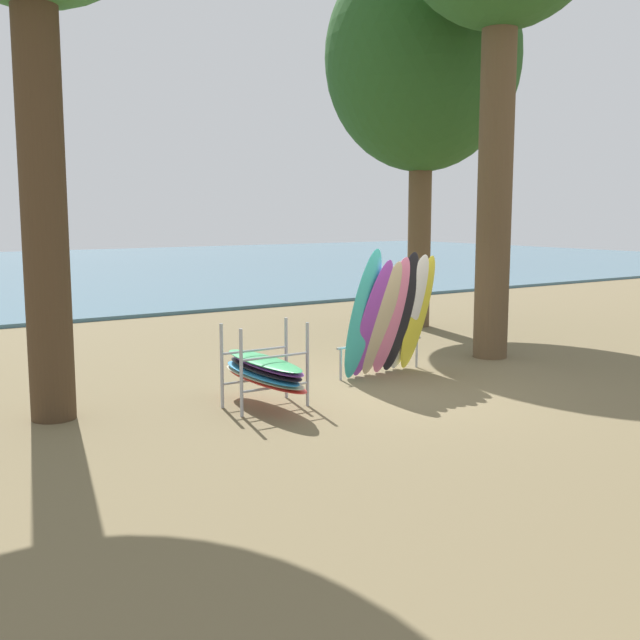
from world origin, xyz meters
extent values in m
plane|color=brown|center=(0.00, 0.00, 0.00)|extent=(80.00, 80.00, 0.00)
cube|color=#477084|center=(0.00, 28.46, 0.05)|extent=(80.00, 36.00, 0.10)
cylinder|color=#42301E|center=(-5.19, 1.29, 3.33)|extent=(0.61, 0.61, 6.66)
cylinder|color=brown|center=(3.24, 1.18, 3.66)|extent=(0.66, 0.66, 7.32)
cylinder|color=brown|center=(4.81, 5.14, 2.51)|extent=(0.57, 0.57, 5.02)
ellipsoid|color=#234C1E|center=(4.81, 5.14, 6.50)|extent=(4.69, 4.69, 5.39)
ellipsoid|color=#38B2AD|center=(-0.22, 0.77, 1.14)|extent=(0.57, 0.79, 2.27)
ellipsoid|color=purple|center=(0.01, 0.80, 1.04)|extent=(0.62, 0.89, 2.08)
ellipsoid|color=#C6B289|center=(0.24, 0.83, 1.03)|extent=(0.62, 0.88, 2.05)
ellipsoid|color=pink|center=(0.47, 0.86, 1.06)|extent=(0.56, 0.80, 2.11)
ellipsoid|color=black|center=(0.69, 0.89, 1.09)|extent=(0.55, 0.82, 2.19)
ellipsoid|color=white|center=(0.92, 0.93, 1.07)|extent=(0.53, 0.85, 2.14)
ellipsoid|color=yellow|center=(1.15, 0.96, 1.05)|extent=(0.61, 0.74, 2.10)
cylinder|color=#9EA0A5|center=(-0.44, 1.10, 0.28)|extent=(0.04, 0.04, 0.55)
cylinder|color=#9EA0A5|center=(1.37, 1.22, 0.28)|extent=(0.04, 0.04, 0.55)
cylinder|color=#9EA0A5|center=(0.47, 1.16, 0.55)|extent=(1.97, 0.18, 0.04)
cylinder|color=#9EA0A5|center=(-2.96, -0.06, 0.62)|extent=(0.05, 0.05, 1.25)
cylinder|color=#9EA0A5|center=(-1.86, -0.06, 0.62)|extent=(0.05, 0.05, 1.25)
cylinder|color=#9EA0A5|center=(-2.96, 0.54, 0.62)|extent=(0.05, 0.05, 1.25)
cylinder|color=#9EA0A5|center=(-1.86, 0.54, 0.62)|extent=(0.05, 0.05, 1.25)
cylinder|color=#9EA0A5|center=(-2.41, -0.06, 0.35)|extent=(1.10, 0.04, 0.04)
cylinder|color=#9EA0A5|center=(-2.41, -0.06, 0.80)|extent=(1.10, 0.04, 0.04)
cylinder|color=#9EA0A5|center=(-2.41, 0.54, 0.35)|extent=(1.10, 0.04, 0.04)
cylinder|color=#9EA0A5|center=(-2.41, 0.54, 0.80)|extent=(1.10, 0.04, 0.04)
ellipsoid|color=red|center=(-2.39, 0.24, 0.40)|extent=(0.50, 2.10, 0.06)
ellipsoid|color=#C6B289|center=(-2.45, 0.24, 0.46)|extent=(0.51, 2.10, 0.06)
ellipsoid|color=#2D8ED1|center=(-2.47, 0.24, 0.52)|extent=(0.60, 2.12, 0.06)
ellipsoid|color=black|center=(-2.42, 0.24, 0.58)|extent=(0.63, 2.13, 0.06)
ellipsoid|color=purple|center=(-2.39, 0.24, 0.64)|extent=(0.63, 2.13, 0.06)
ellipsoid|color=#339E56|center=(-2.44, 0.24, 0.70)|extent=(0.57, 2.12, 0.06)
camera|label=1|loc=(-7.97, -9.50, 2.87)|focal=43.65mm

